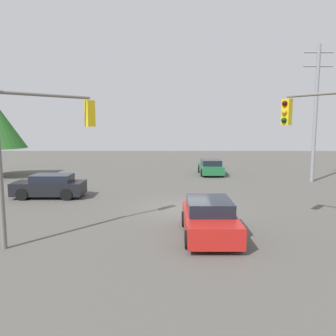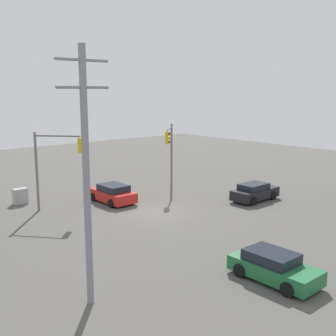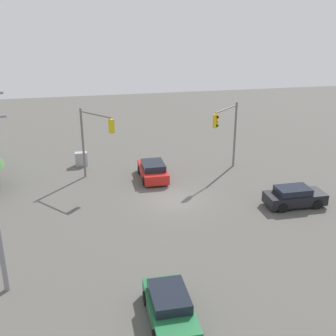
% 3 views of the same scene
% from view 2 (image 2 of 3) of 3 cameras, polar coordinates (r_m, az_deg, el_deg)
% --- Properties ---
extents(ground_plane, '(80.00, 80.00, 0.00)m').
position_cam_2_polar(ground_plane, '(30.36, -1.77, -6.03)').
color(ground_plane, '#54514C').
extents(sedan_red, '(2.05, 4.14, 1.43)m').
position_cam_2_polar(sedan_red, '(33.16, -7.54, -3.46)').
color(sedan_red, red).
rests_on(sedan_red, ground_plane).
extents(sedan_green, '(1.98, 4.14, 1.35)m').
position_cam_2_polar(sedan_green, '(20.37, 14.13, -12.86)').
color(sedan_green, '#1E6638').
rests_on(sedan_green, ground_plane).
extents(sedan_dark, '(4.17, 1.87, 1.40)m').
position_cam_2_polar(sedan_dark, '(34.08, 11.66, -3.22)').
color(sedan_dark, black).
rests_on(sedan_dark, ground_plane).
extents(traffic_signal_main, '(2.48, 2.92, 5.74)m').
position_cam_2_polar(traffic_signal_main, '(30.72, -15.04, 1.34)').
color(traffic_signal_main, slate).
rests_on(traffic_signal_main, ground_plane).
extents(traffic_signal_cross, '(2.90, 2.69, 5.67)m').
position_cam_2_polar(traffic_signal_cross, '(36.62, 0.26, 3.06)').
color(traffic_signal_cross, slate).
rests_on(traffic_signal_cross, ground_plane).
extents(utility_pole_tall, '(2.20, 0.28, 10.33)m').
position_cam_2_polar(utility_pole_tall, '(16.65, -11.02, -0.64)').
color(utility_pole_tall, gray).
rests_on(utility_pole_tall, ground_plane).
extents(electrical_cabinet, '(1.05, 0.61, 1.20)m').
position_cam_2_polar(electrical_cabinet, '(34.38, -19.39, -3.63)').
color(electrical_cabinet, '#9EA0A3').
rests_on(electrical_cabinet, ground_plane).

